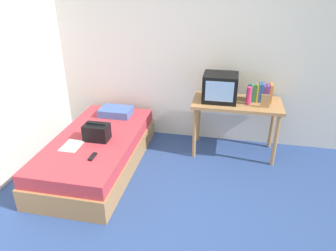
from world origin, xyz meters
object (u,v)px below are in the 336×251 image
remote_silver (85,128)px  magazine (72,146)px  handbag (97,132)px  tv (220,87)px  remote_dark (93,157)px  picture_frame (265,101)px  pillow (116,112)px  water_bottle (249,96)px  desk (236,108)px  book_row (260,93)px  bed (97,152)px

remote_silver → magazine: bearing=-84.6°
handbag → remote_silver: (-0.27, 0.24, -0.09)m
tv → remote_dark: tv is taller
picture_frame → pillow: size_ratio=0.38×
pillow → remote_dark: (0.14, -1.15, -0.04)m
picture_frame → pillow: 2.06m
water_bottle → picture_frame: water_bottle is taller
magazine → remote_dark: size_ratio=1.86×
picture_frame → handbag: picture_frame is taller
tv → handbag: size_ratio=1.47×
handbag → remote_dark: size_ratio=1.92×
desk → tv: tv is taller
desk → tv: size_ratio=2.64×
handbag → book_row: bearing=24.4°
handbag → bed: bearing=130.7°
bed → pillow: 0.74m
water_bottle → magazine: size_ratio=0.79×
magazine → remote_dark: remote_dark is taller
bed → desk: (1.71, 0.73, 0.45)m
handbag → magazine: (-0.23, -0.22, -0.10)m
pillow → handbag: (0.03, -0.74, 0.05)m
remote_dark → remote_silver: (-0.39, 0.64, 0.00)m
bed → picture_frame: bearing=16.3°
picture_frame → remote_silver: (-2.27, -0.43, -0.40)m
desk → handbag: desk is taller
picture_frame → handbag: 2.12m
bed → book_row: book_row is taller
tv → handbag: (-1.42, -0.79, -0.40)m
bed → handbag: bearing=-49.3°
desk → water_bottle: size_ratio=5.06×
book_row → water_bottle: bearing=-135.7°
tv → book_row: bearing=9.6°
desk → handbag: size_ratio=3.87×
book_row → remote_silver: size_ratio=2.17×
pillow → magazine: pillow is taller
handbag → remote_dark: (0.11, -0.41, -0.09)m
magazine → picture_frame: bearing=21.5°
pillow → bed: bearing=-92.0°
tv → handbag: tv is taller
tv → remote_dark: bearing=-137.5°
tv → remote_silver: size_ratio=3.06×
handbag → magazine: handbag is taller
water_bottle → pillow: water_bottle is taller
picture_frame → water_bottle: bearing=159.1°
tv → pillow: tv is taller
desk → handbag: bearing=-154.3°
picture_frame → remote_dark: bearing=-150.4°
remote_silver → handbag: bearing=-40.6°
book_row → handbag: book_row is taller
book_row → pillow: book_row is taller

